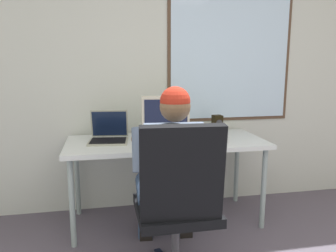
% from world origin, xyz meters
% --- Properties ---
extents(wall_rear, '(5.94, 0.08, 2.62)m').
position_xyz_m(wall_rear, '(0.02, 2.37, 1.32)').
color(wall_rear, beige).
rests_on(wall_rear, ground).
extents(desk, '(1.66, 0.69, 0.73)m').
position_xyz_m(desk, '(-0.22, 1.96, 0.67)').
color(desk, gray).
rests_on(desk, ground).
extents(office_chair, '(0.57, 0.59, 1.05)m').
position_xyz_m(office_chair, '(-0.31, 1.09, 0.59)').
color(office_chair, black).
rests_on(office_chair, ground).
extents(person_seated, '(0.54, 0.83, 1.23)m').
position_xyz_m(person_seated, '(-0.30, 1.37, 0.65)').
color(person_seated, navy).
rests_on(person_seated, ground).
extents(crt_monitor, '(0.40, 0.25, 0.37)m').
position_xyz_m(crt_monitor, '(-0.23, 1.98, 0.93)').
color(crt_monitor, beige).
rests_on(crt_monitor, desk).
extents(laptop, '(0.35, 0.35, 0.25)m').
position_xyz_m(laptop, '(-0.70, 2.04, 0.79)').
color(laptop, '#989A88').
rests_on(laptop, desk).
extents(wine_glass, '(0.08, 0.08, 0.14)m').
position_xyz_m(wine_glass, '(0.23, 1.84, 0.82)').
color(wine_glass, silver).
rests_on(wine_glass, desk).
extents(desk_speaker, '(0.09, 0.09, 0.18)m').
position_xyz_m(desk_speaker, '(0.28, 2.10, 0.82)').
color(desk_speaker, black).
rests_on(desk_speaker, desk).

